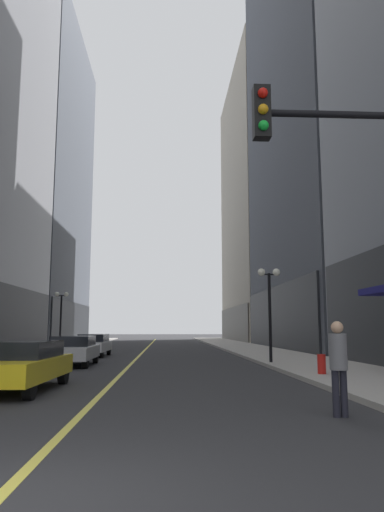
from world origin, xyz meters
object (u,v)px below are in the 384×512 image
Objects in this scene: car_yellow at (20,364)px; fire_hydrant_right at (322,366)px; car_silver at (73,349)px; car_white at (93,344)px; street_lamp_left_far at (61,307)px; pedestrian_in_grey_suit at (338,360)px; street_lamp_right_mid at (269,294)px.

fire_hydrant_right is at bearing 17.09° from car_yellow.
fire_hydrant_right is at bearing -33.20° from car_silver.
street_lamp_left_far is (-3.65, 7.74, 2.54)m from car_white.
car_white is 2.64× the size of pedestrian_in_grey_suit.
fire_hydrant_right is (9.48, -6.20, -0.32)m from car_silver.
car_white is (-0.45, 16.52, -0.00)m from car_yellow.
car_silver is at bearing -88.65° from car_white.
pedestrian_in_grey_suit reaches higher than car_yellow.
car_yellow is 6.01× the size of fire_hydrant_right.
pedestrian_in_grey_suit is 30.85m from street_lamp_left_far.
pedestrian_in_grey_suit is 0.41× the size of street_lamp_right_mid.
car_white is at bearing 91.57° from car_yellow.
street_lamp_left_far is 25.38m from fire_hydrant_right.
fire_hydrant_right is at bearing -54.81° from car_white.
street_lamp_right_mid is 5.54× the size of fire_hydrant_right.
car_white is 16.75m from fire_hydrant_right.
pedestrian_in_grey_suit is 7.45m from fire_hydrant_right.
car_yellow is 16.52m from car_white.
street_lamp_left_far is at bearing 129.31° from street_lamp_right_mid.
street_lamp_left_far is at bearing 99.59° from car_yellow.
street_lamp_right_mid is (8.98, -0.41, 2.54)m from car_silver.
street_lamp_right_mid reaches higher than pedestrian_in_grey_suit.
street_lamp_left_far is (-3.82, 15.22, 2.54)m from car_silver.
fire_hydrant_right is (1.93, 7.17, -0.66)m from pedestrian_in_grey_suit.
car_silver is 7.49m from car_white.
street_lamp_right_mid is (9.15, -7.90, 2.54)m from car_white.
street_lamp_left_far reaches higher than car_silver.
car_silver is 11.33m from fire_hydrant_right.
car_white is (-0.18, 7.49, -0.00)m from car_silver.
street_lamp_left_far is at bearing 104.09° from car_silver.
street_lamp_right_mid reaches higher than car_silver.
street_lamp_right_mid is at bearing -2.61° from car_silver.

